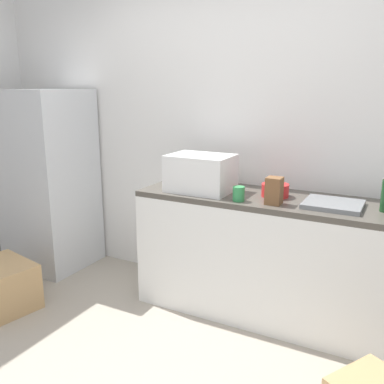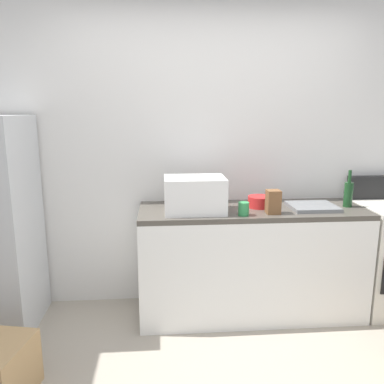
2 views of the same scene
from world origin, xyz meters
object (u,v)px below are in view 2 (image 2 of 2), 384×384
(wine_bottle, at_px, (348,193))
(knife_block, at_px, (273,202))
(microwave, at_px, (195,195))
(coffee_mug, at_px, (244,209))
(mixing_bowl, at_px, (260,202))

(wine_bottle, distance_m, knife_block, 0.68)
(microwave, relative_size, coffee_mug, 4.60)
(coffee_mug, relative_size, knife_block, 0.56)
(microwave, height_order, knife_block, microwave)
(wine_bottle, bearing_deg, microwave, -177.23)
(knife_block, xyz_separation_m, mixing_bowl, (-0.05, 0.20, -0.04))
(coffee_mug, distance_m, knife_block, 0.24)
(wine_bottle, height_order, mixing_bowl, wine_bottle)
(microwave, relative_size, knife_block, 2.56)
(knife_block, distance_m, mixing_bowl, 0.21)
(coffee_mug, bearing_deg, mixing_bowl, 52.01)
(microwave, relative_size, mixing_bowl, 2.42)
(microwave, distance_m, coffee_mug, 0.39)
(wine_bottle, bearing_deg, knife_block, -166.68)
(microwave, distance_m, wine_bottle, 1.25)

